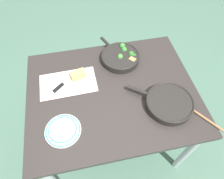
% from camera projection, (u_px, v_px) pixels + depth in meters
% --- Properties ---
extents(ground_plane, '(14.00, 14.00, 0.00)m').
position_uv_depth(ground_plane, '(112.00, 135.00, 1.96)').
color(ground_plane, '#476B56').
extents(dining_table_red, '(1.12, 0.89, 0.77)m').
position_uv_depth(dining_table_red, '(112.00, 99.00, 1.40)').
color(dining_table_red, '#2D2826').
rests_on(dining_table_red, ground_plane).
extents(skillet_broccoli, '(0.28, 0.38, 0.07)m').
position_uv_depth(skillet_broccoli, '(121.00, 57.00, 1.47)').
color(skillet_broccoli, black).
rests_on(skillet_broccoli, dining_table_red).
extents(skillet_eggs, '(0.38, 0.33, 0.05)m').
position_uv_depth(skillet_eggs, '(169.00, 103.00, 1.25)').
color(skillet_eggs, black).
rests_on(skillet_eggs, dining_table_red).
extents(wooden_spoon, '(0.25, 0.34, 0.02)m').
position_uv_depth(wooden_spoon, '(195.00, 112.00, 1.23)').
color(wooden_spoon, '#996B42').
rests_on(wooden_spoon, dining_table_red).
extents(parchment_sheet, '(0.39, 0.23, 0.00)m').
position_uv_depth(parchment_sheet, '(68.00, 83.00, 1.37)').
color(parchment_sheet, silver).
rests_on(parchment_sheet, dining_table_red).
extents(grater_knife, '(0.21, 0.18, 0.02)m').
position_uv_depth(grater_knife, '(64.00, 83.00, 1.36)').
color(grater_knife, silver).
rests_on(grater_knife, dining_table_red).
extents(cheese_block, '(0.11, 0.08, 0.05)m').
position_uv_depth(cheese_block, '(78.00, 75.00, 1.38)').
color(cheese_block, '#E0C15B').
rests_on(cheese_block, dining_table_red).
extents(dinner_plate_stack, '(0.21, 0.21, 0.03)m').
position_uv_depth(dinner_plate_stack, '(63.00, 130.00, 1.16)').
color(dinner_plate_stack, white).
rests_on(dinner_plate_stack, dining_table_red).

